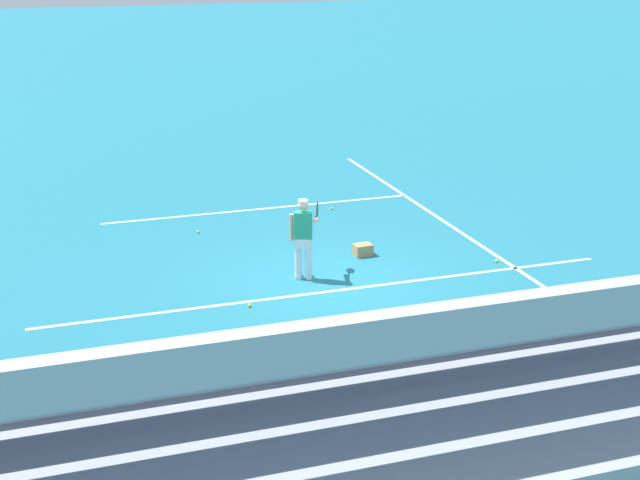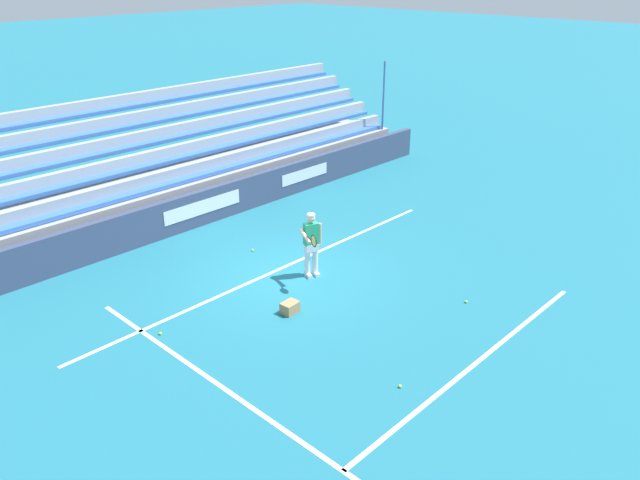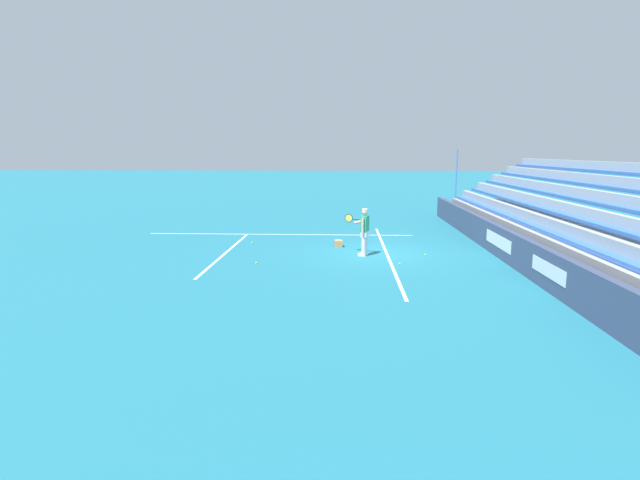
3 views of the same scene
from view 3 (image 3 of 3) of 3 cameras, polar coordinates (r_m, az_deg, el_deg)
The scene contains 13 objects.
ground_plane at distance 18.62m, azimuth 6.10°, elevation -1.54°, with size 160.00×160.00×0.00m, color #1E6B7F.
court_baseline_white at distance 18.65m, azimuth 7.64°, elevation -1.54°, with size 12.00×0.10×0.01m, color white.
court_sideline_white at distance 22.80m, azimuth -4.59°, elevation 0.65°, with size 0.10×12.00×0.01m, color white.
court_service_line_white at distance 19.09m, azimuth -10.62°, elevation -1.35°, with size 8.22×0.10×0.01m, color white.
back_wall_sponsor_board at distance 19.31m, azimuth 19.59°, elevation 0.01°, with size 22.31×0.25×1.10m.
bleacher_stand at distance 20.20m, azimuth 26.77°, elevation 0.64°, with size 21.20×4.00×3.85m.
tennis_player at distance 18.04m, azimuth 5.07°, elevation 0.99°, with size 0.84×0.92×1.71m.
ball_box_cardboard at distance 19.80m, azimuth 2.12°, elevation -0.40°, with size 0.40×0.30×0.26m, color #A87F51.
tennis_ball_midcourt at distance 16.86m, azimuth 9.08°, elevation -2.72°, with size 0.07×0.07×0.07m, color #CCE533.
tennis_ball_far_left at distance 18.51m, azimuth 11.95°, elevation -1.66°, with size 0.07×0.07×0.07m, color #CCE533.
tennis_ball_toward_net at distance 20.64m, azimuth -7.78°, elevation -0.33°, with size 0.07×0.07×0.07m, color #CCE533.
tennis_ball_by_box at distance 16.93m, azimuth -7.30°, elevation -2.62°, with size 0.07×0.07×0.07m, color #CCE533.
tennis_ball_near_player at distance 22.43m, azimuth 5.68°, elevation 0.55°, with size 0.07×0.07×0.07m, color #CCE533.
Camera 3 is at (-18.20, 1.13, 3.74)m, focal length 28.00 mm.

